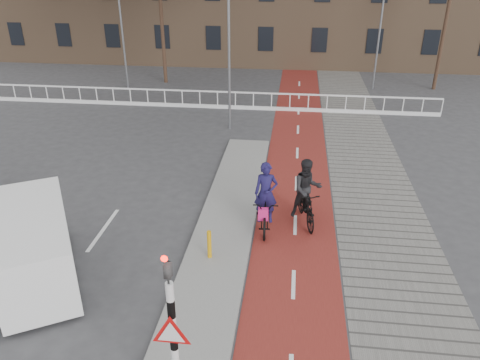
# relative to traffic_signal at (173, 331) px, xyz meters

# --- Properties ---
(ground) EXTENTS (120.00, 120.00, 0.00)m
(ground) POSITION_rel_traffic_signal_xyz_m (0.60, 2.02, -1.99)
(ground) COLOR #38383A
(ground) RESTS_ON ground
(bike_lane) EXTENTS (2.50, 60.00, 0.01)m
(bike_lane) POSITION_rel_traffic_signal_xyz_m (2.10, 12.02, -1.98)
(bike_lane) COLOR maroon
(bike_lane) RESTS_ON ground
(sidewalk) EXTENTS (3.00, 60.00, 0.01)m
(sidewalk) POSITION_rel_traffic_signal_xyz_m (4.90, 12.02, -1.98)
(sidewalk) COLOR slate
(sidewalk) RESTS_ON ground
(curb_island) EXTENTS (1.80, 16.00, 0.12)m
(curb_island) POSITION_rel_traffic_signal_xyz_m (-0.10, 6.02, -1.93)
(curb_island) COLOR gray
(curb_island) RESTS_ON ground
(traffic_signal) EXTENTS (0.80, 0.80, 3.68)m
(traffic_signal) POSITION_rel_traffic_signal_xyz_m (0.00, 0.00, 0.00)
(traffic_signal) COLOR black
(traffic_signal) RESTS_ON curb_island
(bollard) EXTENTS (0.12, 0.12, 0.85)m
(bollard) POSITION_rel_traffic_signal_xyz_m (-0.27, 4.81, -1.45)
(bollard) COLOR #D4950B
(bollard) RESTS_ON curb_island
(cyclist_near) EXTENTS (0.88, 2.19, 2.20)m
(cyclist_near) POSITION_rel_traffic_signal_xyz_m (1.15, 6.77, -1.24)
(cyclist_near) COLOR black
(cyclist_near) RESTS_ON bike_lane
(cyclist_far) EXTENTS (1.09, 2.15, 2.19)m
(cyclist_far) POSITION_rel_traffic_signal_xyz_m (2.40, 7.22, -1.08)
(cyclist_far) COLOR black
(cyclist_far) RESTS_ON bike_lane
(van) EXTENTS (3.70, 4.64, 1.87)m
(van) POSITION_rel_traffic_signal_xyz_m (-4.65, 3.53, -1.00)
(van) COLOR white
(van) RESTS_ON ground
(railing) EXTENTS (28.00, 0.10, 0.99)m
(railing) POSITION_rel_traffic_signal_xyz_m (-4.40, 19.02, -1.68)
(railing) COLOR silver
(railing) RESTS_ON ground
(tree_mid) EXTENTS (0.23, 0.23, 8.21)m
(tree_mid) POSITION_rel_traffic_signal_xyz_m (-6.80, 24.36, 2.12)
(tree_mid) COLOR #331F16
(tree_mid) RESTS_ON ground
(tree_right) EXTENTS (0.22, 0.22, 8.07)m
(tree_right) POSITION_rel_traffic_signal_xyz_m (10.61, 24.71, 2.05)
(tree_right) COLOR #331F16
(tree_right) RESTS_ON ground
(streetlight_near) EXTENTS (0.12, 0.12, 7.65)m
(streetlight_near) POSITION_rel_traffic_signal_xyz_m (-1.26, 15.79, 1.84)
(streetlight_near) COLOR slate
(streetlight_near) RESTS_ON ground
(streetlight_left) EXTENTS (0.12, 0.12, 7.22)m
(streetlight_left) POSITION_rel_traffic_signal_xyz_m (-8.86, 22.69, 1.62)
(streetlight_left) COLOR slate
(streetlight_left) RESTS_ON ground
(streetlight_right) EXTENTS (0.12, 0.12, 7.35)m
(streetlight_right) POSITION_rel_traffic_signal_xyz_m (6.75, 24.26, 1.68)
(streetlight_right) COLOR slate
(streetlight_right) RESTS_ON ground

